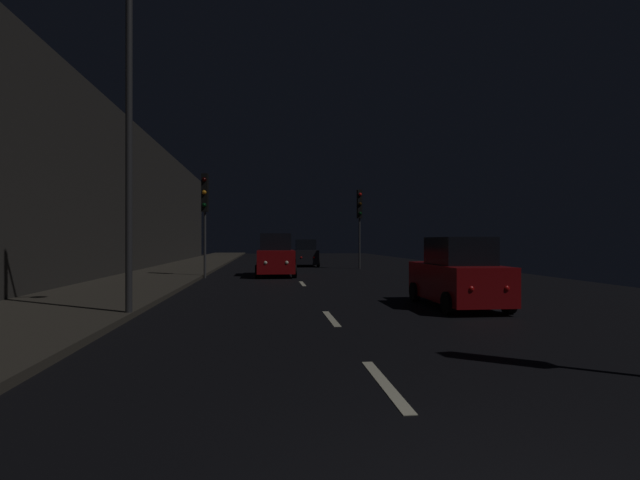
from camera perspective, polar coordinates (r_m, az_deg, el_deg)
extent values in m
cube|color=black|center=(27.54, -3.27, -4.01)|extent=(26.24, 84.00, 0.02)
cube|color=#38332B|center=(28.02, -17.57, -3.77)|extent=(4.40, 84.00, 0.15)
cube|color=#2D2B28|center=(25.36, -24.91, 5.53)|extent=(0.80, 63.00, 8.71)
cube|color=beige|center=(6.40, 7.91, -16.97)|extent=(0.16, 2.20, 0.01)
cube|color=beige|center=(11.35, 1.35, -9.53)|extent=(0.16, 2.20, 0.01)
cube|color=beige|center=(20.39, -2.15, -5.34)|extent=(0.16, 2.20, 0.01)
cylinder|color=#38383A|center=(24.06, -13.84, -0.59)|extent=(0.12, 0.12, 3.32)
cube|color=black|center=(24.18, -13.84, 5.61)|extent=(0.33, 0.36, 1.90)
sphere|color=black|center=(24.08, -13.93, 7.15)|extent=(0.22, 0.22, 0.22)
sphere|color=orange|center=(24.00, -13.93, 5.65)|extent=(0.22, 0.22, 0.22)
sphere|color=black|center=(23.95, -13.93, 4.14)|extent=(0.22, 0.22, 0.22)
cylinder|color=#38383A|center=(31.40, 4.83, -0.43)|extent=(0.12, 0.12, 3.38)
cube|color=black|center=(31.49, 4.83, 4.38)|extent=(0.32, 0.36, 1.90)
sphere|color=red|center=(31.38, 4.91, 5.56)|extent=(0.22, 0.22, 0.22)
sphere|color=black|center=(31.32, 4.91, 4.40)|extent=(0.22, 0.22, 0.22)
sphere|color=black|center=(31.28, 4.92, 3.25)|extent=(0.22, 0.22, 0.22)
cylinder|color=#2D2D30|center=(12.33, -22.25, 10.79)|extent=(0.16, 0.16, 8.39)
cube|color=maroon|center=(25.01, -5.45, -2.53)|extent=(1.87, 4.37, 1.15)
cube|color=black|center=(25.15, -5.46, -0.22)|extent=(1.59, 2.19, 0.87)
cylinder|color=black|center=(23.54, -3.15, -3.84)|extent=(0.23, 0.67, 0.67)
cylinder|color=black|center=(23.51, -7.64, -3.84)|extent=(0.23, 0.67, 0.67)
cylinder|color=black|center=(26.60, -3.53, -3.41)|extent=(0.23, 0.67, 0.67)
cylinder|color=black|center=(26.57, -7.50, -3.41)|extent=(0.23, 0.67, 0.67)
sphere|color=white|center=(22.89, -4.07, -2.76)|extent=(0.19, 0.19, 0.19)
sphere|color=white|center=(22.87, -6.66, -2.76)|extent=(0.19, 0.19, 0.19)
sphere|color=red|center=(27.17, -4.44, -2.34)|extent=(0.19, 0.19, 0.19)
sphere|color=red|center=(27.15, -6.62, -2.34)|extent=(0.19, 0.19, 0.19)
cube|color=maroon|center=(13.81, 16.38, -4.92)|extent=(1.64, 3.82, 1.00)
cube|color=black|center=(13.64, 16.60, -1.27)|extent=(1.39, 1.91, 0.76)
cylinder|color=black|center=(14.82, 11.48, -6.20)|extent=(0.20, 0.58, 0.58)
cylinder|color=black|center=(15.38, 17.21, -5.97)|extent=(0.20, 0.58, 0.58)
cylinder|color=black|center=(12.32, 15.35, -7.44)|extent=(0.20, 0.58, 0.58)
cylinder|color=black|center=(12.99, 21.98, -7.05)|extent=(0.20, 0.58, 0.58)
sphere|color=slate|center=(15.40, 12.12, -4.43)|extent=(0.16, 0.16, 0.16)
sphere|color=slate|center=(15.70, 15.24, -4.34)|extent=(0.16, 0.16, 0.16)
sphere|color=red|center=(11.92, 17.88, -5.68)|extent=(0.16, 0.16, 0.16)
sphere|color=red|center=(12.32, 21.72, -5.50)|extent=(0.16, 0.16, 0.16)
cube|color=black|center=(34.60, -1.79, -2.03)|extent=(1.64, 3.82, 1.00)
cube|color=black|center=(34.45, -1.77, -0.57)|extent=(1.39, 1.91, 0.76)
cylinder|color=black|center=(35.90, -3.24, -2.62)|extent=(0.20, 0.58, 0.58)
cylinder|color=black|center=(36.03, -0.69, -2.61)|extent=(0.20, 0.58, 0.58)
cylinder|color=black|center=(33.23, -2.99, -2.82)|extent=(0.20, 0.58, 0.58)
cylinder|color=black|center=(33.37, -0.23, -2.81)|extent=(0.20, 0.58, 0.58)
sphere|color=slate|center=(36.44, -2.74, -1.93)|extent=(0.16, 0.16, 0.16)
sphere|color=slate|center=(36.51, -1.32, -1.93)|extent=(0.16, 0.16, 0.16)
sphere|color=red|center=(32.70, -2.31, -2.14)|extent=(0.16, 0.16, 0.16)
sphere|color=red|center=(32.78, -0.74, -2.14)|extent=(0.16, 0.16, 0.16)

